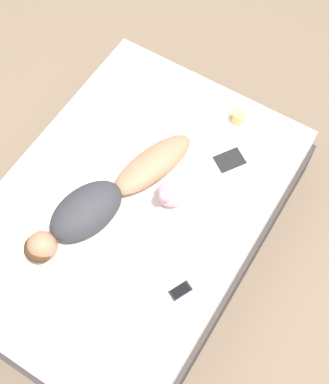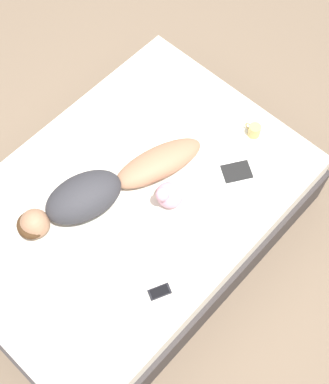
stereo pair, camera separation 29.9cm
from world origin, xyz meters
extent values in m
plane|color=#7A6651|center=(0.00, 0.00, 0.00)|extent=(12.00, 12.00, 0.00)
cube|color=#383333|center=(0.00, 0.00, 0.19)|extent=(1.66, 2.35, 0.38)
cube|color=silver|center=(0.00, 0.00, 0.47)|extent=(1.60, 2.29, 0.19)
ellipsoid|color=#A37556|center=(0.00, -0.29, 0.64)|extent=(0.40, 0.66, 0.15)
ellipsoid|color=#333338|center=(0.15, 0.22, 0.69)|extent=(0.44, 0.57, 0.23)
ellipsoid|color=#472D19|center=(0.26, 0.56, 0.67)|extent=(0.23, 0.22, 0.10)
sphere|color=#A37556|center=(0.25, 0.54, 0.66)|extent=(0.18, 0.18, 0.18)
cube|color=white|center=(-0.57, -0.50, 0.58)|extent=(0.33, 0.35, 0.01)
cube|color=white|center=(-0.39, -0.62, 0.58)|extent=(0.33, 0.35, 0.01)
cube|color=black|center=(-0.39, -0.62, 0.58)|extent=(0.22, 0.24, 0.00)
cylinder|color=tan|center=(-0.29, -0.93, 0.62)|extent=(0.08, 0.08, 0.09)
cylinder|color=black|center=(-0.29, -0.93, 0.66)|extent=(0.07, 0.07, 0.01)
torus|color=tan|center=(-0.24, -0.93, 0.62)|extent=(0.06, 0.01, 0.06)
cube|color=black|center=(-0.58, 0.31, 0.58)|extent=(0.12, 0.15, 0.01)
cube|color=black|center=(-0.58, 0.31, 0.58)|extent=(0.10, 0.12, 0.00)
ellipsoid|color=#DB9EB2|center=(-0.21, -0.17, 0.65)|extent=(0.18, 0.16, 0.15)
sphere|color=#DB9EB2|center=(-0.21, -0.11, 0.75)|extent=(0.09, 0.09, 0.09)
cube|color=white|center=(-0.01, 0.89, 0.64)|extent=(0.52, 0.43, 0.14)
camera|label=1|loc=(-0.98, 1.14, 3.63)|focal=50.00mm
camera|label=2|loc=(-1.22, 0.96, 3.63)|focal=50.00mm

